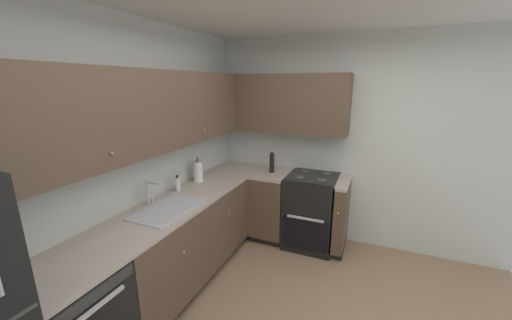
# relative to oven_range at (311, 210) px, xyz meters

# --- Properties ---
(wall_back) EXTENTS (3.96, 0.05, 2.62)m
(wall_back) POSITION_rel_oven_range_xyz_m (-1.65, 1.39, 0.84)
(wall_back) COLOR silver
(wall_back) RESTS_ON ground_plane
(wall_right) EXTENTS (0.05, 3.68, 2.62)m
(wall_right) POSITION_rel_oven_range_xyz_m (0.31, -0.43, 0.84)
(wall_right) COLOR silver
(wall_right) RESTS_ON ground_plane
(lower_cabinets_back) EXTENTS (1.84, 0.62, 0.88)m
(lower_cabinets_back) POSITION_rel_oven_range_xyz_m (-1.24, 1.06, -0.02)
(lower_cabinets_back) COLOR brown
(lower_cabinets_back) RESTS_ON ground_plane
(countertop_back) EXTENTS (3.05, 0.60, 0.03)m
(countertop_back) POSITION_rel_oven_range_xyz_m (-1.24, 1.06, 0.43)
(countertop_back) COLOR #B7A89E
(countertop_back) RESTS_ON lower_cabinets_back
(lower_cabinets_right) EXTENTS (0.62, 1.20, 0.88)m
(lower_cabinets_right) POSITION_rel_oven_range_xyz_m (-0.02, 0.31, -0.02)
(lower_cabinets_right) COLOR brown
(lower_cabinets_right) RESTS_ON ground_plane
(countertop_right) EXTENTS (0.60, 1.20, 0.03)m
(countertop_right) POSITION_rel_oven_range_xyz_m (-0.02, 0.31, 0.43)
(countertop_right) COLOR #B7A89E
(countertop_right) RESTS_ON lower_cabinets_right
(oven_range) EXTENTS (0.68, 0.62, 1.07)m
(oven_range) POSITION_rel_oven_range_xyz_m (0.00, 0.00, 0.00)
(oven_range) COLOR black
(oven_range) RESTS_ON ground_plane
(upper_cabinets_back) EXTENTS (2.73, 0.34, 0.72)m
(upper_cabinets_back) POSITION_rel_oven_range_xyz_m (-1.40, 1.20, 1.33)
(upper_cabinets_back) COLOR brown
(upper_cabinets_right) EXTENTS (0.32, 1.72, 0.72)m
(upper_cabinets_right) POSITION_rel_oven_range_xyz_m (0.12, 0.50, 1.33)
(upper_cabinets_right) COLOR brown
(sink) EXTENTS (0.68, 0.40, 0.10)m
(sink) POSITION_rel_oven_range_xyz_m (-1.47, 1.03, 0.41)
(sink) COLOR #B7B7BC
(sink) RESTS_ON countertop_back
(faucet) EXTENTS (0.07, 0.16, 0.24)m
(faucet) POSITION_rel_oven_range_xyz_m (-1.47, 1.24, 0.59)
(faucet) COLOR silver
(faucet) RESTS_ON countertop_back
(soap_bottle) EXTENTS (0.06, 0.06, 0.18)m
(soap_bottle) POSITION_rel_oven_range_xyz_m (-1.06, 1.24, 0.53)
(soap_bottle) COLOR silver
(soap_bottle) RESTS_ON countertop_back
(paper_towel_roll) EXTENTS (0.11, 0.11, 0.30)m
(paper_towel_roll) POSITION_rel_oven_range_xyz_m (-0.69, 1.22, 0.57)
(paper_towel_roll) COLOR white
(paper_towel_roll) RESTS_ON countertop_back
(oil_bottle) EXTENTS (0.06, 0.06, 0.27)m
(oil_bottle) POSITION_rel_oven_range_xyz_m (-0.02, 0.54, 0.58)
(oil_bottle) COLOR black
(oil_bottle) RESTS_ON countertop_right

